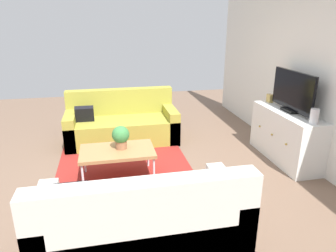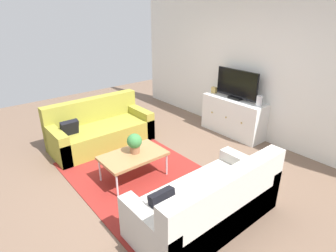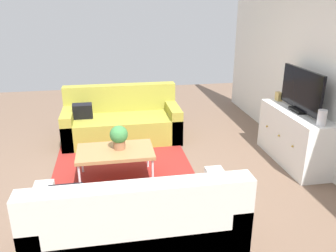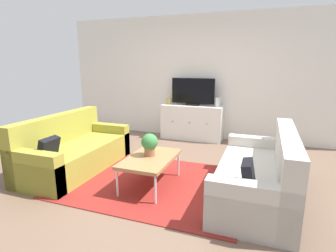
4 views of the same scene
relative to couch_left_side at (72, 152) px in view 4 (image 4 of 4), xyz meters
name	(u,v)px [view 4 (image 4 of 4)]	position (x,y,z in m)	size (l,w,h in m)	color
ground_plane	(158,179)	(1.44, 0.10, -0.28)	(10.00, 10.00, 0.00)	brown
wall_back	(200,78)	(1.44, 2.65, 1.07)	(6.40, 0.12, 2.70)	silver
area_rug	(154,182)	(1.44, -0.05, -0.28)	(2.50, 1.90, 0.01)	maroon
couch_left_side	(72,152)	(0.00, 0.00, 0.00)	(0.88, 1.89, 0.87)	olive
couch_right_side	(262,178)	(2.88, 0.00, 0.00)	(0.88, 1.89, 0.87)	beige
coffee_table	(150,159)	(1.44, -0.14, 0.11)	(0.60, 0.97, 0.42)	#A37547
potted_plant	(150,144)	(1.40, -0.09, 0.31)	(0.23, 0.23, 0.31)	#936042
tv_console	(192,122)	(1.34, 2.37, 0.10)	(1.35, 0.47, 0.76)	white
flat_screen_tv	(193,92)	(1.34, 2.39, 0.77)	(0.95, 0.16, 0.59)	black
glass_vase	(218,102)	(1.90, 2.37, 0.58)	(0.11, 0.11, 0.20)	silver
mantel_clock	(169,101)	(0.79, 2.37, 0.54)	(0.11, 0.07, 0.13)	tan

